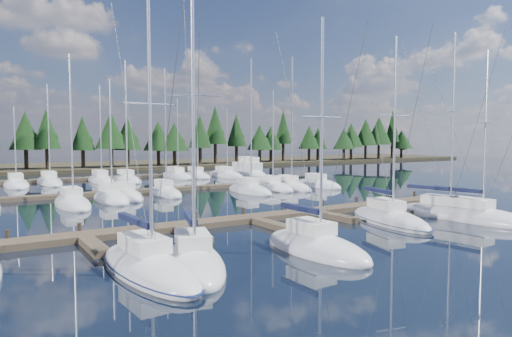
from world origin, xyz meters
TOP-DOWN VIEW (x-y plane):
  - ground at (0.00, 30.00)m, footprint 260.00×260.00m
  - far_shore at (0.00, 90.00)m, footprint 220.00×30.00m
  - main_dock at (0.00, 17.36)m, footprint 44.00×6.13m
  - back_docks at (0.00, 49.58)m, footprint 50.00×21.80m
  - front_sailboat_1 at (-10.93, 9.16)m, footprint 3.51×9.58m
  - front_sailboat_2 at (-8.86, 8.68)m, footprint 4.97×8.04m
  - front_sailboat_3 at (-1.88, 8.08)m, footprint 3.03×7.91m
  - front_sailboat_4 at (8.25, 11.88)m, footprint 5.02×9.60m
  - front_sailboat_5 at (14.34, 8.85)m, footprint 3.56×9.31m
  - front_sailboat_6 at (13.88, 11.23)m, footprint 4.22×8.62m
  - back_sailboat_rows at (-0.04, 44.89)m, footprint 43.64×33.42m
  - motor_yacht_right at (22.64, 55.82)m, footprint 3.94×10.32m
  - tree_line at (-0.99, 80.09)m, footprint 183.38×11.79m

SIDE VIEW (x-z plane):
  - ground at x=0.00m, z-range 0.00..0.00m
  - back_docks at x=0.00m, z-range 0.00..0.40m
  - main_dock at x=0.00m, z-range -0.25..0.65m
  - back_sailboat_rows at x=-0.04m, z-range -8.12..8.65m
  - front_sailboat_5 at x=14.34m, z-range -6.43..6.99m
  - front_sailboat_1 at x=-10.93m, z-range -6.75..7.31m
  - front_sailboat_4 at x=8.25m, z-range -6.84..7.41m
  - front_sailboat_3 at x=-1.88m, z-range -6.38..6.95m
  - far_shore at x=0.00m, z-range 0.00..0.60m
  - front_sailboat_2 at x=-8.86m, z-range -7.13..7.73m
  - front_sailboat_6 at x=13.88m, z-range -7.24..7.86m
  - motor_yacht_right at x=22.64m, z-range -1.99..3.09m
  - tree_line at x=-0.99m, z-range 0.53..14.17m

